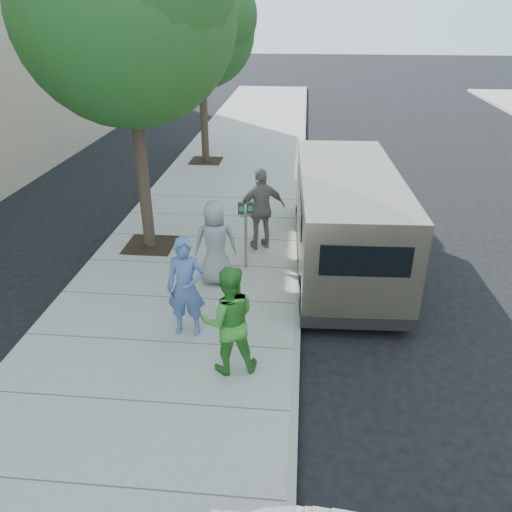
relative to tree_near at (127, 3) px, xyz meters
name	(u,v)px	position (x,y,z in m)	size (l,w,h in m)	color
ground	(228,306)	(2.25, -2.40, -5.55)	(120.00, 120.00, 0.00)	black
sidewalk	(179,301)	(1.25, -2.40, -5.47)	(5.00, 60.00, 0.15)	gray
curb_face	(298,307)	(3.69, -2.40, -5.47)	(0.12, 60.00, 0.16)	gray
tree_near	(127,3)	(0.00, 0.00, 0.00)	(4.62, 4.60, 7.53)	black
tree_far	(201,26)	(0.00, 7.60, -0.66)	(3.92, 3.80, 6.49)	black
parking_meter	(246,221)	(2.47, -0.95, -4.26)	(0.34, 0.19, 1.58)	gray
van	(346,218)	(4.68, -0.36, -4.33)	(2.31, 6.29, 2.30)	tan
person_officer	(186,288)	(1.72, -3.56, -4.46)	(0.68, 0.45, 1.87)	#4C68A2
person_green_shirt	(229,320)	(2.61, -4.50, -4.46)	(0.91, 0.71, 1.87)	#368D2E
person_gray_shirt	(215,243)	(1.92, -1.66, -4.48)	(0.90, 0.58, 1.84)	gray
person_striped_polo	(262,209)	(2.73, 0.14, -4.39)	(1.18, 0.49, 2.02)	slate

